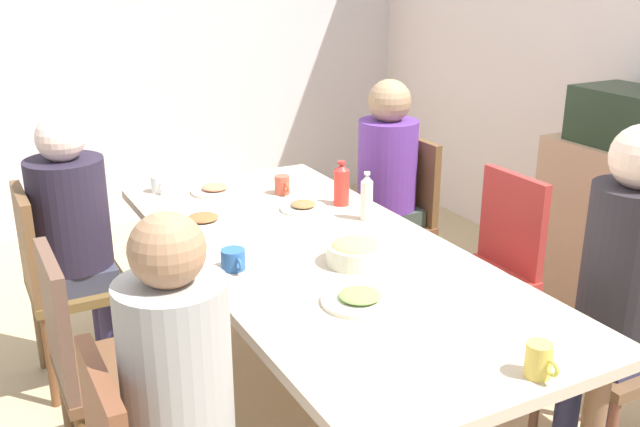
% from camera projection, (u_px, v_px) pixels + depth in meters
% --- Properties ---
extents(ground_plane, '(6.42, 6.42, 0.00)m').
position_uv_depth(ground_plane, '(320.00, 413.00, 2.98)').
color(ground_plane, tan).
extents(wall_left, '(0.12, 4.32, 2.60)m').
position_uv_depth(wall_left, '(129.00, 34.00, 4.82)').
color(wall_left, silver).
rests_on(wall_left, ground_plane).
extents(dining_table, '(2.23, 0.98, 0.73)m').
position_uv_depth(dining_table, '(320.00, 267.00, 2.76)').
color(dining_table, '#C3AF95').
rests_on(dining_table, ground_plane).
extents(chair_0, '(0.40, 0.40, 0.90)m').
position_uv_depth(chair_0, '(630.00, 334.00, 2.58)').
color(chair_0, brown).
rests_on(chair_0, ground_plane).
extents(person_0, '(0.30, 0.30, 1.29)m').
position_uv_depth(person_0, '(623.00, 274.00, 2.45)').
color(person_0, '#2D2F48').
rests_on(person_0, ground_plane).
extents(chair_1, '(0.40, 0.40, 0.90)m').
position_uv_depth(chair_1, '(398.00, 212.00, 3.81)').
color(chair_1, brown).
rests_on(chair_1, ground_plane).
extents(person_1, '(0.31, 0.31, 1.22)m').
position_uv_depth(person_1, '(385.00, 173.00, 3.70)').
color(person_1, '#45364C').
rests_on(person_1, ground_plane).
extents(chair_2, '(0.40, 0.40, 0.90)m').
position_uv_depth(chair_2, '(94.00, 357.00, 2.43)').
color(chair_2, brown).
rests_on(chair_2, ground_plane).
extents(person_3, '(0.30, 0.30, 1.25)m').
position_uv_depth(person_3, '(184.00, 410.00, 1.77)').
color(person_3, '#363C45').
rests_on(person_3, ground_plane).
extents(chair_4, '(0.40, 0.40, 0.90)m').
position_uv_depth(chair_4, '(57.00, 276.00, 3.04)').
color(chair_4, brown).
rests_on(chair_4, ground_plane).
extents(person_4, '(0.32, 0.32, 1.20)m').
position_uv_depth(person_4, '(74.00, 226.00, 3.01)').
color(person_4, '#362B4E').
rests_on(person_4, ground_plane).
extents(chair_5, '(0.40, 0.40, 0.90)m').
position_uv_depth(chair_5, '(492.00, 261.00, 3.19)').
color(chair_5, '#B2342D').
rests_on(chair_5, ground_plane).
extents(plate_0, '(0.24, 0.24, 0.04)m').
position_uv_depth(plate_0, '(203.00, 220.00, 3.01)').
color(plate_0, silver).
rests_on(plate_0, dining_table).
extents(plate_1, '(0.20, 0.20, 0.04)m').
position_uv_depth(plate_1, '(303.00, 207.00, 3.17)').
color(plate_1, white).
rests_on(plate_1, dining_table).
extents(plate_2, '(0.25, 0.25, 0.04)m').
position_uv_depth(plate_2, '(360.00, 299.00, 2.32)').
color(plate_2, silver).
rests_on(plate_2, dining_table).
extents(plate_3, '(0.23, 0.23, 0.04)m').
position_uv_depth(plate_3, '(215.00, 190.00, 3.40)').
color(plate_3, silver).
rests_on(plate_3, dining_table).
extents(bowl_0, '(0.21, 0.21, 0.09)m').
position_uv_depth(bowl_0, '(355.00, 252.00, 2.61)').
color(bowl_0, beige).
rests_on(bowl_0, dining_table).
extents(cup_0, '(0.11, 0.07, 0.10)m').
position_uv_depth(cup_0, '(539.00, 360.00, 1.90)').
color(cup_0, '#E3C650').
rests_on(cup_0, dining_table).
extents(cup_1, '(0.12, 0.09, 0.07)m').
position_uv_depth(cup_1, '(233.00, 260.00, 2.56)').
color(cup_1, '#2A5A9D').
rests_on(cup_1, dining_table).
extents(cup_2, '(0.11, 0.07, 0.08)m').
position_uv_depth(cup_2, '(159.00, 184.00, 3.40)').
color(cup_2, white).
rests_on(cup_2, dining_table).
extents(cup_3, '(0.11, 0.07, 0.09)m').
position_uv_depth(cup_3, '(282.00, 185.00, 3.37)').
color(cup_3, '#C6533E').
rests_on(cup_3, dining_table).
extents(bottle_0, '(0.07, 0.07, 0.20)m').
position_uv_depth(bottle_0, '(341.00, 184.00, 3.21)').
color(bottle_0, red).
rests_on(bottle_0, dining_table).
extents(bottle_1, '(0.05, 0.05, 0.21)m').
position_uv_depth(bottle_1, '(367.00, 197.00, 3.03)').
color(bottle_1, silver).
rests_on(bottle_1, dining_table).
extents(side_cabinet, '(0.70, 0.44, 0.90)m').
position_uv_depth(side_cabinet, '(611.00, 229.00, 3.75)').
color(side_cabinet, tan).
rests_on(side_cabinet, ground_plane).
extents(microwave, '(0.48, 0.36, 0.28)m').
position_uv_depth(microwave, '(627.00, 117.00, 3.55)').
color(microwave, '#1F301E').
rests_on(microwave, side_cabinet).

